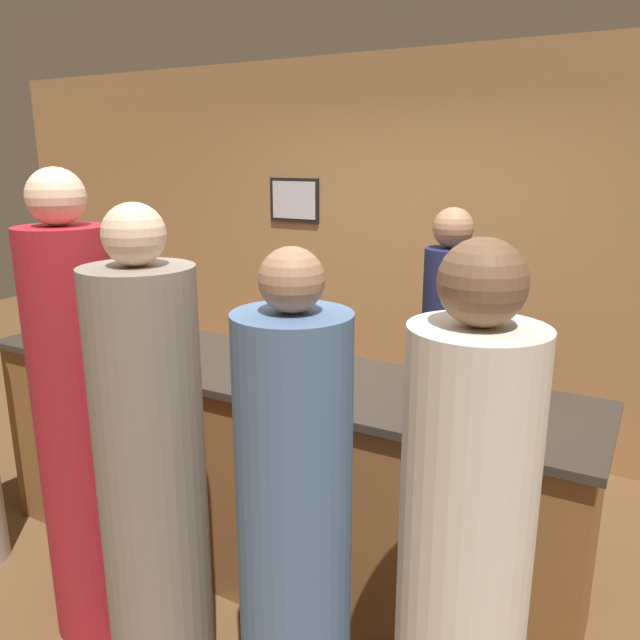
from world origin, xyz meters
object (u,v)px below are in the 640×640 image
object	(u,v)px
guest_4	(461,593)
wine_bottle_0	(494,359)
guest_2	(153,489)
ice_bucket	(525,374)
guest_0	(80,429)
guest_3	(295,546)
bartender	(445,381)

from	to	relation	value
guest_4	wine_bottle_0	bearing A→B (deg)	100.82
guest_2	ice_bucket	size ratio (longest dim) A/B	9.13
guest_0	guest_3	xyz separation A→B (m)	(1.15, -0.13, -0.11)
guest_0	guest_3	world-z (taller)	guest_0
guest_3	guest_4	size ratio (longest dim) A/B	0.97
guest_0	bartender	bearing A→B (deg)	54.47
bartender	guest_0	bearing A→B (deg)	54.47
ice_bucket	guest_4	bearing A→B (deg)	-86.48
guest_3	ice_bucket	distance (m)	1.23
bartender	guest_2	bearing A→B (deg)	71.73
guest_0	guest_2	xyz separation A→B (m)	(0.55, -0.14, -0.06)
guest_4	ice_bucket	distance (m)	1.12
guest_4	guest_2	bearing A→B (deg)	-178.92
wine_bottle_0	guest_4	bearing A→B (deg)	-79.18
guest_0	guest_4	bearing A→B (deg)	-4.09
bartender	guest_0	size ratio (longest dim) A/B	0.89
guest_0	wine_bottle_0	size ratio (longest dim) A/B	6.42
bartender	ice_bucket	xyz separation A→B (m)	(0.53, -0.60, 0.32)
guest_2	guest_3	distance (m)	0.60
bartender	wine_bottle_0	bearing A→B (deg)	125.78
guest_0	ice_bucket	bearing A→B (deg)	30.24
guest_2	ice_bucket	xyz separation A→B (m)	(1.09, 1.10, 0.30)
guest_0	guest_2	distance (m)	0.57
guest_3	bartender	bearing A→B (deg)	91.41
wine_bottle_0	bartender	bearing A→B (deg)	125.78
guest_0	guest_3	size ratio (longest dim) A/B	1.12
bartender	guest_2	xyz separation A→B (m)	(-0.56, -1.69, 0.03)
guest_0	ice_bucket	world-z (taller)	guest_0
guest_4	ice_bucket	size ratio (longest dim) A/B	8.91
guest_3	guest_4	distance (m)	0.55
guest_0	guest_4	size ratio (longest dim) A/B	1.08
guest_2	ice_bucket	distance (m)	1.57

